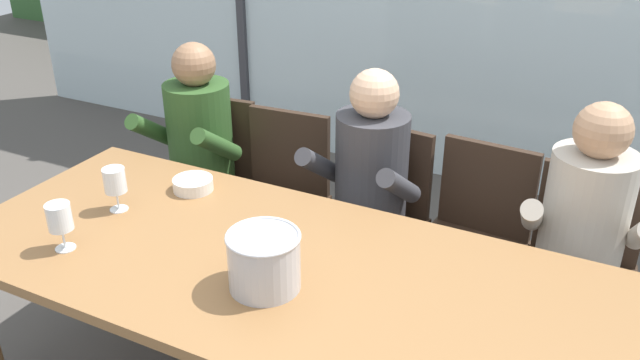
{
  "coord_description": "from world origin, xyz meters",
  "views": [
    {
      "loc": [
        0.97,
        -1.57,
        2.0
      ],
      "look_at": [
        0.0,
        0.35,
        0.92
      ],
      "focal_mm": 36.75,
      "sensor_mm": 36.0,
      "label": 1
    }
  ],
  "objects_px": {
    "person_olive_shirt": "(191,150)",
    "chair_near_curtain": "(211,172)",
    "person_charcoal_jacket": "(363,189)",
    "ice_bucket_primary": "(264,260)",
    "chair_center": "(377,208)",
    "wine_glass_near_bucket": "(60,219)",
    "chair_left_of_center": "(281,189)",
    "wine_glass_by_left_taster": "(115,182)",
    "person_beige_jumper": "(582,238)",
    "dining_table": "(274,280)",
    "tasting_bowl": "(193,184)",
    "chair_near_window_right": "(582,260)",
    "chair_right_of_center": "(476,230)"
  },
  "relations": [
    {
      "from": "chair_center",
      "to": "chair_near_curtain",
      "type": "bearing_deg",
      "value": -172.21
    },
    {
      "from": "chair_near_window_right",
      "to": "chair_near_curtain",
      "type": "bearing_deg",
      "value": 174.93
    },
    {
      "from": "wine_glass_by_left_taster",
      "to": "chair_near_window_right",
      "type": "bearing_deg",
      "value": 27.74
    },
    {
      "from": "chair_near_curtain",
      "to": "chair_center",
      "type": "distance_m",
      "value": 0.92
    },
    {
      "from": "person_charcoal_jacket",
      "to": "ice_bucket_primary",
      "type": "xyz_separation_m",
      "value": [
        0.05,
        -0.89,
        0.17
      ]
    },
    {
      "from": "dining_table",
      "to": "chair_right_of_center",
      "type": "relative_size",
      "value": 2.58
    },
    {
      "from": "chair_center",
      "to": "person_beige_jumper",
      "type": "bearing_deg",
      "value": -4.38
    },
    {
      "from": "dining_table",
      "to": "wine_glass_near_bucket",
      "type": "bearing_deg",
      "value": -159.64
    },
    {
      "from": "ice_bucket_primary",
      "to": "wine_glass_by_left_taster",
      "type": "bearing_deg",
      "value": 167.23
    },
    {
      "from": "dining_table",
      "to": "chair_left_of_center",
      "type": "xyz_separation_m",
      "value": [
        -0.49,
        0.89,
        -0.18
      ]
    },
    {
      "from": "chair_right_of_center",
      "to": "chair_near_window_right",
      "type": "height_order",
      "value": "same"
    },
    {
      "from": "chair_center",
      "to": "wine_glass_near_bucket",
      "type": "distance_m",
      "value": 1.41
    },
    {
      "from": "wine_glass_by_left_taster",
      "to": "ice_bucket_primary",
      "type": "bearing_deg",
      "value": -12.77
    },
    {
      "from": "chair_near_window_right",
      "to": "person_beige_jumper",
      "type": "height_order",
      "value": "person_beige_jumper"
    },
    {
      "from": "chair_left_of_center",
      "to": "wine_glass_by_left_taster",
      "type": "height_order",
      "value": "wine_glass_by_left_taster"
    },
    {
      "from": "wine_glass_by_left_taster",
      "to": "wine_glass_near_bucket",
      "type": "height_order",
      "value": "same"
    },
    {
      "from": "ice_bucket_primary",
      "to": "wine_glass_near_bucket",
      "type": "xyz_separation_m",
      "value": [
        -0.73,
        -0.12,
        0.02
      ]
    },
    {
      "from": "chair_near_window_right",
      "to": "person_beige_jumper",
      "type": "xyz_separation_m",
      "value": [
        -0.01,
        -0.14,
        0.17
      ]
    },
    {
      "from": "chair_near_window_right",
      "to": "chair_left_of_center",
      "type": "bearing_deg",
      "value": 175.24
    },
    {
      "from": "chair_left_of_center",
      "to": "wine_glass_near_bucket",
      "type": "distance_m",
      "value": 1.21
    },
    {
      "from": "person_olive_shirt",
      "to": "ice_bucket_primary",
      "type": "distance_m",
      "value": 1.32
    },
    {
      "from": "tasting_bowl",
      "to": "wine_glass_near_bucket",
      "type": "distance_m",
      "value": 0.58
    },
    {
      "from": "chair_near_curtain",
      "to": "chair_right_of_center",
      "type": "distance_m",
      "value": 1.38
    },
    {
      "from": "ice_bucket_primary",
      "to": "tasting_bowl",
      "type": "distance_m",
      "value": 0.75
    },
    {
      "from": "chair_near_window_right",
      "to": "person_olive_shirt",
      "type": "height_order",
      "value": "person_olive_shirt"
    },
    {
      "from": "ice_bucket_primary",
      "to": "tasting_bowl",
      "type": "bearing_deg",
      "value": 144.16
    },
    {
      "from": "person_beige_jumper",
      "to": "chair_left_of_center",
      "type": "bearing_deg",
      "value": 169.66
    },
    {
      "from": "person_olive_shirt",
      "to": "chair_center",
      "type": "bearing_deg",
      "value": 10.3
    },
    {
      "from": "chair_left_of_center",
      "to": "ice_bucket_primary",
      "type": "bearing_deg",
      "value": -65.8
    },
    {
      "from": "chair_left_of_center",
      "to": "chair_near_window_right",
      "type": "xyz_separation_m",
      "value": [
        1.4,
        0.01,
        0.0
      ]
    },
    {
      "from": "person_beige_jumper",
      "to": "chair_near_window_right",
      "type": "bearing_deg",
      "value": 78.73
    },
    {
      "from": "wine_glass_by_left_taster",
      "to": "wine_glass_near_bucket",
      "type": "relative_size",
      "value": 1.0
    },
    {
      "from": "chair_center",
      "to": "chair_right_of_center",
      "type": "height_order",
      "value": "same"
    },
    {
      "from": "chair_right_of_center",
      "to": "person_beige_jumper",
      "type": "bearing_deg",
      "value": -17.22
    },
    {
      "from": "dining_table",
      "to": "person_beige_jumper",
      "type": "height_order",
      "value": "person_beige_jumper"
    },
    {
      "from": "chair_near_curtain",
      "to": "person_olive_shirt",
      "type": "relative_size",
      "value": 0.74
    },
    {
      "from": "dining_table",
      "to": "chair_near_window_right",
      "type": "distance_m",
      "value": 1.3
    },
    {
      "from": "chair_left_of_center",
      "to": "wine_glass_near_bucket",
      "type": "relative_size",
      "value": 5.14
    },
    {
      "from": "dining_table",
      "to": "ice_bucket_primary",
      "type": "distance_m",
      "value": 0.22
    },
    {
      "from": "person_olive_shirt",
      "to": "chair_near_curtain",
      "type": "bearing_deg",
      "value": 87.27
    },
    {
      "from": "chair_near_window_right",
      "to": "person_beige_jumper",
      "type": "distance_m",
      "value": 0.22
    },
    {
      "from": "chair_near_curtain",
      "to": "wine_glass_near_bucket",
      "type": "distance_m",
      "value": 1.23
    },
    {
      "from": "chair_near_window_right",
      "to": "ice_bucket_primary",
      "type": "bearing_deg",
      "value": -135.42
    },
    {
      "from": "tasting_bowl",
      "to": "chair_right_of_center",
      "type": "bearing_deg",
      "value": 31.37
    },
    {
      "from": "chair_near_curtain",
      "to": "person_beige_jumper",
      "type": "xyz_separation_m",
      "value": [
        1.81,
        -0.13,
        0.17
      ]
    },
    {
      "from": "person_olive_shirt",
      "to": "person_beige_jumper",
      "type": "xyz_separation_m",
      "value": [
        1.82,
        0.0,
        0.0
      ]
    },
    {
      "from": "chair_near_curtain",
      "to": "dining_table",
      "type": "bearing_deg",
      "value": -49.96
    },
    {
      "from": "chair_left_of_center",
      "to": "wine_glass_by_left_taster",
      "type": "xyz_separation_m",
      "value": [
        -0.22,
        -0.84,
        0.37
      ]
    },
    {
      "from": "chair_right_of_center",
      "to": "chair_center",
      "type": "bearing_deg",
      "value": -174.89
    },
    {
      "from": "person_beige_jumper",
      "to": "chair_center",
      "type": "bearing_deg",
      "value": 164.54
    }
  ]
}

